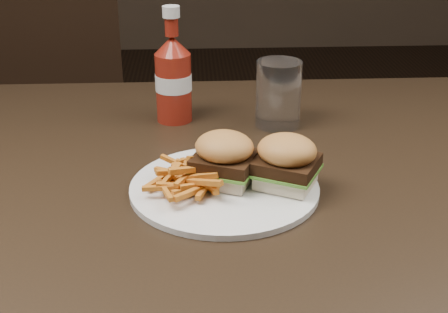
{
  "coord_description": "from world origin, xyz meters",
  "views": [
    {
      "loc": [
        -0.04,
        -0.9,
        1.17
      ],
      "look_at": [
        0.01,
        -0.1,
        0.8
      ],
      "focal_mm": 50.0,
      "sensor_mm": 36.0,
      "label": 1
    }
  ],
  "objects_px": {
    "plate": "(224,188)",
    "ketchup_bottle": "(174,89)",
    "dining_table": "(217,170)",
    "tumbler": "(278,96)",
    "chair_far": "(49,144)"
  },
  "relations": [
    {
      "from": "dining_table",
      "to": "chair_far",
      "type": "height_order",
      "value": "dining_table"
    },
    {
      "from": "dining_table",
      "to": "ketchup_bottle",
      "type": "distance_m",
      "value": 0.2
    },
    {
      "from": "chair_far",
      "to": "plate",
      "type": "bearing_deg",
      "value": 109.6
    },
    {
      "from": "dining_table",
      "to": "chair_far",
      "type": "distance_m",
      "value": 0.98
    },
    {
      "from": "plate",
      "to": "ketchup_bottle",
      "type": "bearing_deg",
      "value": 105.08
    },
    {
      "from": "plate",
      "to": "tumbler",
      "type": "bearing_deg",
      "value": 66.47
    },
    {
      "from": "chair_far",
      "to": "tumbler",
      "type": "bearing_deg",
      "value": 123.33
    },
    {
      "from": "ketchup_bottle",
      "to": "tumbler",
      "type": "distance_m",
      "value": 0.19
    },
    {
      "from": "ketchup_bottle",
      "to": "tumbler",
      "type": "xyz_separation_m",
      "value": [
        0.19,
        -0.03,
        -0.01
      ]
    },
    {
      "from": "chair_far",
      "to": "tumbler",
      "type": "xyz_separation_m",
      "value": [
        0.58,
        -0.67,
        0.38
      ]
    },
    {
      "from": "chair_far",
      "to": "ketchup_bottle",
      "type": "relative_size",
      "value": 3.68
    },
    {
      "from": "dining_table",
      "to": "ketchup_bottle",
      "type": "relative_size",
      "value": 9.31
    },
    {
      "from": "dining_table",
      "to": "tumbler",
      "type": "bearing_deg",
      "value": 50.39
    },
    {
      "from": "dining_table",
      "to": "tumbler",
      "type": "height_order",
      "value": "tumbler"
    },
    {
      "from": "dining_table",
      "to": "ketchup_bottle",
      "type": "bearing_deg",
      "value": 112.17
    }
  ]
}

